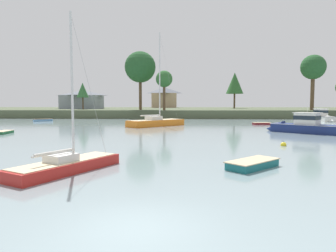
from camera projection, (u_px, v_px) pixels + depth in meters
name	position (u px, v px, depth m)	size (l,w,h in m)	color
ground_plane	(135.00, 227.00, 8.55)	(400.00, 400.00, 0.00)	gray
far_shore_bank	(178.00, 111.00, 98.15)	(171.71, 59.91, 1.93)	#4C563D
sailboat_orange	(156.00, 124.00, 46.75)	(8.71, 8.78, 15.01)	orange
cruiser_navy	(300.00, 128.00, 36.36)	(8.45, 7.84, 4.52)	navy
dinghy_skyblue	(43.00, 120.00, 59.18)	(3.58, 3.39, 0.67)	#669ECC
dinghy_green	(4.00, 133.00, 35.14)	(1.42, 2.79, 0.45)	#236B3D
sailboat_red	(66.00, 168.00, 15.46)	(4.45, 6.33, 8.52)	#B2231E
dinghy_teal	(253.00, 165.00, 16.39)	(3.36, 3.29, 0.61)	#196B70
dinghy_maroon	(261.00, 124.00, 49.86)	(3.03, 1.69, 0.53)	maroon
cruiser_white	(322.00, 118.00, 59.56)	(2.77, 8.03, 4.17)	white
mooring_buoy_yellow	(283.00, 145.00, 24.93)	(0.47, 0.47, 0.52)	yellow
shore_tree_right_mid	(164.00, 80.00, 69.86)	(3.85, 3.85, 9.13)	brown
shore_tree_center	(313.00, 68.00, 70.81)	(5.70, 5.70, 12.90)	brown
shore_tree_center_left	(83.00, 90.00, 79.06)	(3.14, 3.14, 6.96)	brown
shore_tree_far_left	(235.00, 83.00, 95.72)	(5.44, 5.44, 11.32)	brown
shore_tree_left	(140.00, 67.00, 74.38)	(7.62, 7.62, 14.30)	brown
cottage_hillside	(82.00, 99.00, 89.67)	(11.24, 10.76, 5.39)	gray
cottage_near_water	(164.00, 97.00, 111.80)	(9.58, 7.36, 7.42)	tan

